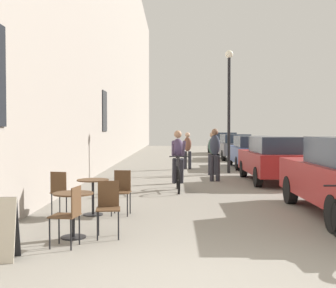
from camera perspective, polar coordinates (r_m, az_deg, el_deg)
name	(u,v)px	position (r m, az deg, el deg)	size (l,w,h in m)	color
building_facade_left	(99,10)	(19.61, -8.99, 16.90)	(0.54, 68.00, 13.66)	gray
cafe_table_near	(73,205)	(7.16, -12.26, -7.81)	(0.64, 0.64, 0.72)	black
cafe_chair_near_toward_street	(108,205)	(7.13, -7.80, -7.85)	(0.42, 0.42, 0.89)	black
cafe_chair_near_toward_wall	(70,212)	(6.60, -12.72, -8.66)	(0.44, 0.44, 0.89)	black
cafe_table_mid	(93,189)	(8.98, -9.78, -5.84)	(0.64, 0.64, 0.72)	black
cafe_chair_mid_toward_street	(61,190)	(9.05, -13.78, -5.84)	(0.46, 0.46, 0.89)	black
cafe_chair_mid_toward_wall	(122,189)	(8.97, -6.08, -5.86)	(0.41, 0.41, 0.89)	black
cyclist_on_bicycle	(178,162)	(12.44, 1.31, -2.36)	(0.52, 1.76, 1.74)	black
pedestrian_near	(215,152)	(14.72, 6.14, -0.99)	(0.35, 0.26, 1.77)	#26262D
pedestrian_mid	(213,151)	(16.80, 5.84, -0.90)	(0.36, 0.27, 1.65)	#26262D
pedestrian_far	(188,148)	(19.27, 2.57, -0.59)	(0.36, 0.27, 1.63)	#26262D
street_lamp	(229,95)	(17.67, 7.97, 6.30)	(0.32, 0.32, 4.90)	black
parked_car_second	(275,159)	(14.85, 13.78, -1.85)	(1.80, 4.24, 1.51)	maroon
parked_car_third	(251,151)	(20.26, 10.81, -0.94)	(1.77, 4.13, 1.46)	#384C84
parked_car_fourth	(234,146)	(26.05, 8.58, -0.30)	(1.85, 4.23, 1.49)	#595960
parked_car_fifth	(223,143)	(32.14, 7.16, 0.16)	(1.92, 4.42, 1.56)	#B7B7BC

